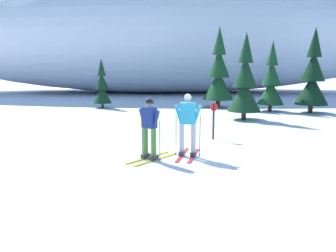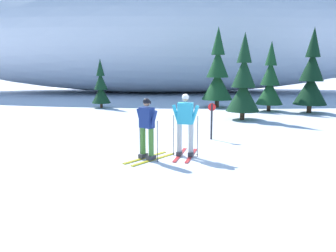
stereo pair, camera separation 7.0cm
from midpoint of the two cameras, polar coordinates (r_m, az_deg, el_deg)
name	(u,v)px [view 2 (the right image)]	position (r m, az deg, el deg)	size (l,w,h in m)	color
ground_plane	(192,153)	(10.76, 4.16, -4.39)	(120.00, 120.00, 0.00)	white
skier_navy_jacket	(149,128)	(9.76, -3.00, -0.33)	(1.44, 1.59, 1.77)	gold
skier_cyan_jacket	(187,124)	(10.09, 3.34, 0.40)	(0.84, 1.71, 1.86)	red
pine_tree_far_left	(103,87)	(22.05, -10.65, 6.26)	(1.18, 1.18, 3.05)	#47301E
pine_tree_center_left	(219,74)	(22.13, 8.54, 8.47)	(1.94, 1.94, 5.02)	#47301E
pine_tree_center	(245,84)	(17.34, 12.72, 6.82)	(1.63, 1.63, 4.23)	#47301E
pine_tree_center_right	(272,82)	(20.96, 16.83, 6.93)	(1.55, 1.55, 4.02)	#47301E
pine_tree_far_right	(313,78)	(20.97, 22.93, 7.37)	(1.82, 1.82, 4.72)	#47301E
snow_ridge_background	(164,36)	(34.09, -0.60, 14.63)	(48.57, 16.72, 10.76)	white
trail_marker_post	(213,119)	(12.57, 7.63, 1.17)	(0.28, 0.07, 1.32)	black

